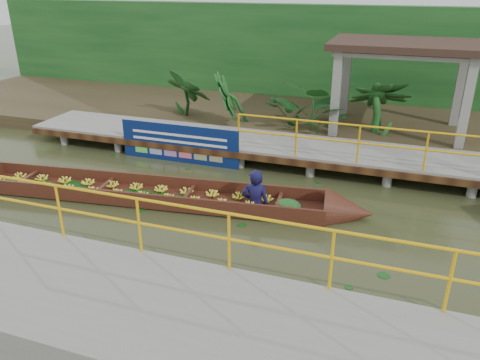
% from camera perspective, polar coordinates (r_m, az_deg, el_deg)
% --- Properties ---
extents(ground, '(80.00, 80.00, 0.00)m').
position_cam_1_polar(ground, '(10.68, 0.39, -4.14)').
color(ground, '#2C3319').
rests_on(ground, ground).
extents(land_strip, '(30.00, 8.00, 0.45)m').
position_cam_1_polar(land_strip, '(17.39, 8.43, 7.47)').
color(land_strip, '#332A19').
rests_on(land_strip, ground).
extents(far_dock, '(16.00, 2.06, 1.66)m').
position_cam_1_polar(far_dock, '(13.51, 5.16, 4.06)').
color(far_dock, gray).
rests_on(far_dock, ground).
extents(near_dock, '(18.00, 2.40, 1.73)m').
position_cam_1_polar(near_dock, '(6.96, -3.11, -18.49)').
color(near_dock, gray).
rests_on(near_dock, ground).
extents(pavilion, '(4.40, 3.00, 3.00)m').
position_cam_1_polar(pavilion, '(15.41, 19.44, 14.25)').
color(pavilion, gray).
rests_on(pavilion, ground).
extents(foliage_backdrop, '(30.00, 0.80, 4.00)m').
position_cam_1_polar(foliage_backdrop, '(19.43, 10.25, 14.40)').
color(foliage_backdrop, '#15431A').
rests_on(foliage_backdrop, ground).
extents(vendor_boat, '(10.77, 2.35, 2.25)m').
position_cam_1_polar(vendor_boat, '(11.40, -10.03, -1.31)').
color(vendor_boat, '#381A0F').
rests_on(vendor_boat, ground).
extents(blue_banner, '(3.64, 0.04, 1.14)m').
position_cam_1_polar(blue_banner, '(13.57, -7.43, 4.38)').
color(blue_banner, navy).
rests_on(blue_banner, ground).
extents(tropical_plants, '(14.68, 1.68, 2.10)m').
position_cam_1_polar(tropical_plants, '(14.69, 15.73, 9.04)').
color(tropical_plants, '#15431A').
rests_on(tropical_plants, ground).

